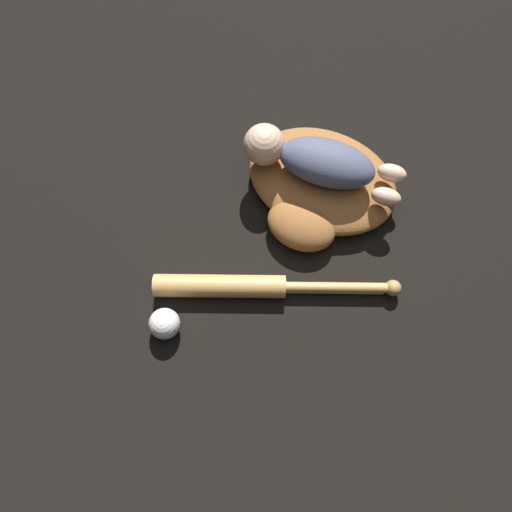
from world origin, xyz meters
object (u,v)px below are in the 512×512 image
Objects in this scene: baby_figure at (314,159)px; baseball_bat at (245,286)px; baseball_glove at (319,187)px; baseball at (164,324)px.

baby_figure is 0.33m from baseball_bat.
baby_figure reaches higher than baseball_glove.
baseball_bat is 8.08× the size of baseball.
baseball_bat is 0.20m from baseball.
baseball_glove reaches higher than baseball_bat.
baseball is (0.18, 0.09, 0.01)m from baseball_bat.
baseball reaches higher than baseball_bat.
baseball_bat is at bearing 60.84° from baby_figure.
baseball_glove is 6.47× the size of baseball.
baby_figure is at bearing -131.94° from baseball.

